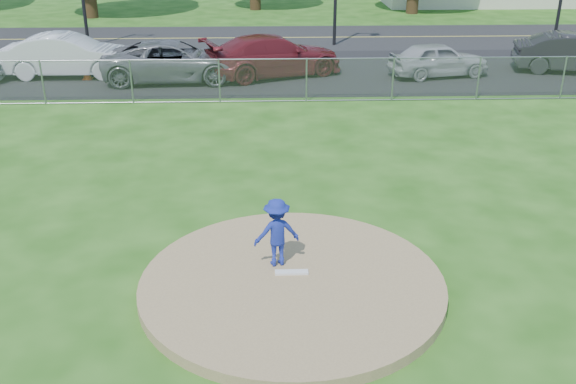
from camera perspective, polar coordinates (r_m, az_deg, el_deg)
name	(u,v)px	position (r m, az deg, el deg)	size (l,w,h in m)	color
ground	(279,119)	(20.69, -0.81, 6.50)	(120.00, 120.00, 0.00)	#1D5011
pitchers_mound	(292,284)	(11.50, 0.36, -8.18)	(5.40, 5.40, 0.20)	#937950
pitching_rubber	(292,272)	(11.61, 0.32, -7.15)	(0.60, 0.15, 0.04)	white
chain_link_fence	(278,81)	(22.41, -0.94, 9.87)	(40.00, 0.06, 1.50)	gray
parking_lot	(275,71)	(26.96, -1.13, 10.67)	(50.00, 8.00, 0.01)	black
street	(273,38)	(34.30, -1.37, 13.56)	(60.00, 7.00, 0.01)	black
pitcher	(277,232)	(11.60, -1.00, -3.61)	(0.84, 0.48, 1.30)	navy
traffic_cone	(87,71)	(26.79, -17.45, 10.23)	(0.33, 0.33, 0.65)	#E84B0C
parked_car_white	(69,55)	(27.40, -18.90, 11.42)	(1.76, 5.05, 1.66)	white
parked_car_gray	(174,61)	(25.68, -10.07, 11.40)	(2.54, 5.50, 1.53)	slate
parked_car_darkred	(273,56)	(26.04, -1.32, 12.03)	(2.27, 5.59, 1.62)	maroon
parked_car_pearl	(438,59)	(26.70, 13.23, 11.41)	(1.59, 3.95, 1.34)	#B0B3B5
parked_car_charcoal	(574,53)	(29.12, 24.07, 11.21)	(1.63, 4.68, 1.54)	#242427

